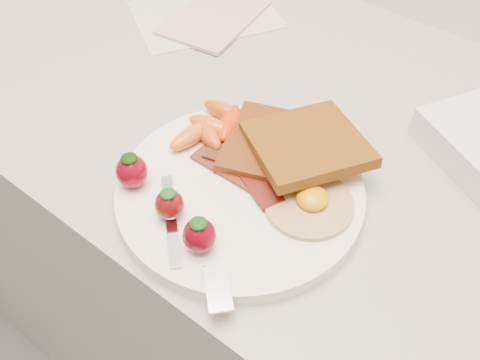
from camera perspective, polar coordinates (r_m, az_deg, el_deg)
The scene contains 11 objects.
counter at distance 1.04m, azimuth 4.50°, elevation -12.31°, with size 2.00×0.60×0.90m, color gray.
plate at distance 0.58m, azimuth 0.00°, elevation -1.26°, with size 0.27×0.27×0.02m, color white.
toast_lower at distance 0.61m, azimuth 4.05°, elevation 3.68°, with size 0.12×0.12×0.01m, color #43240F.
toast_upper at distance 0.60m, azimuth 7.15°, elevation 3.84°, with size 0.12×0.12×0.01m, color #512207.
fried_egg at distance 0.56m, azimuth 7.44°, elevation -2.35°, with size 0.12×0.12×0.02m.
bacon_strips at distance 0.59m, azimuth 0.50°, elevation 1.17°, with size 0.12×0.07×0.01m.
baby_carrots at distance 0.63m, azimuth -2.92°, elevation 5.77°, with size 0.07×0.11×0.02m.
strawberries at distance 0.54m, azimuth -8.13°, elevation -2.19°, with size 0.15×0.05×0.04m.
fork at distance 0.53m, azimuth -5.24°, elevation -7.29°, with size 0.16×0.10×0.00m.
paper_sheet at distance 0.89m, azimuth -3.75°, elevation 17.22°, with size 0.16×0.22×0.00m, color beige.
notepad at distance 0.87m, azimuth -2.79°, elevation 16.93°, with size 0.11×0.17×0.01m, color #D9A3A7.
Camera 1 is at (0.26, 1.24, 1.35)m, focal length 40.00 mm.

